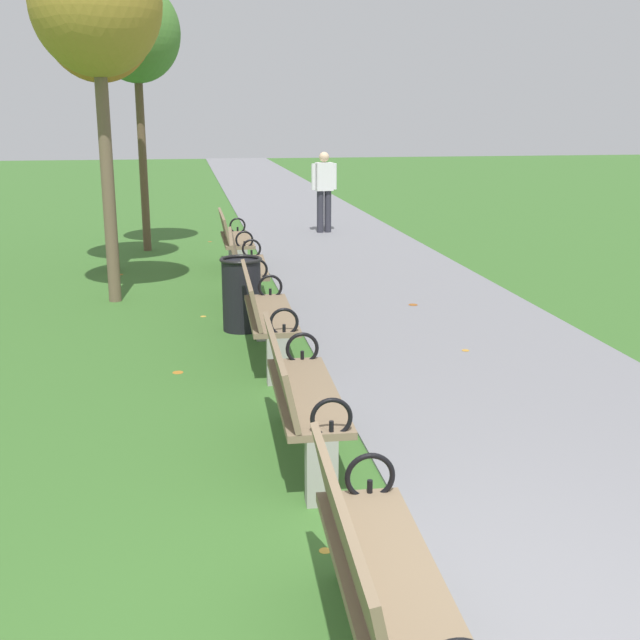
# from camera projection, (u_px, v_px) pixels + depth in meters

# --- Properties ---
(paved_walkway) EXTENTS (3.14, 44.00, 0.02)m
(paved_walkway) POSITION_uv_depth(u_px,v_px,m) (292.00, 206.00, 21.07)
(paved_walkway) COLOR slate
(paved_walkway) RESTS_ON ground
(park_bench_1) EXTENTS (0.53, 1.62, 0.90)m
(park_bench_1) POSITION_uv_depth(u_px,v_px,m) (378.00, 578.00, 3.47)
(park_bench_1) COLOR #7A664C
(park_bench_1) RESTS_ON ground
(park_bench_2) EXTENTS (0.51, 1.61, 0.90)m
(park_bench_2) POSITION_uv_depth(u_px,v_px,m) (299.00, 394.00, 5.72)
(park_bench_2) COLOR #7A664C
(park_bench_2) RESTS_ON ground
(park_bench_3) EXTENTS (0.51, 1.61, 0.90)m
(park_bench_3) POSITION_uv_depth(u_px,v_px,m) (265.00, 314.00, 7.98)
(park_bench_3) COLOR #7A664C
(park_bench_3) RESTS_ON ground
(park_bench_4) EXTENTS (0.54, 1.62, 0.90)m
(park_bench_4) POSITION_uv_depth(u_px,v_px,m) (245.00, 267.00, 10.38)
(park_bench_4) COLOR #7A664C
(park_bench_4) RESTS_ON ground
(park_bench_5) EXTENTS (0.48, 1.60, 0.90)m
(park_bench_5) POSITION_uv_depth(u_px,v_px,m) (234.00, 239.00, 12.58)
(park_bench_5) COLOR #7A664C
(park_bench_5) RESTS_ON ground
(tree_1) EXTENTS (1.59, 1.59, 4.59)m
(tree_1) POSITION_uv_depth(u_px,v_px,m) (96.00, 5.00, 9.69)
(tree_1) COLOR brown
(tree_1) RESTS_ON ground
(tree_2) EXTENTS (1.62, 1.62, 4.62)m
(tree_2) POSITION_uv_depth(u_px,v_px,m) (98.00, 23.00, 11.66)
(tree_2) COLOR brown
(tree_2) RESTS_ON ground
(tree_3) EXTENTS (1.50, 1.50, 4.54)m
(tree_3) POSITION_uv_depth(u_px,v_px,m) (136.00, 35.00, 13.52)
(tree_3) COLOR brown
(tree_3) RESTS_ON ground
(pedestrian_walking) EXTENTS (0.53, 0.25, 1.62)m
(pedestrian_walking) POSITION_uv_depth(u_px,v_px,m) (324.00, 188.00, 16.24)
(pedestrian_walking) COLOR #2D2D38
(pedestrian_walking) RESTS_ON paved_walkway
(trash_bin) EXTENTS (0.48, 0.48, 0.84)m
(trash_bin) POSITION_uv_depth(u_px,v_px,m) (242.00, 294.00, 9.12)
(trash_bin) COLOR black
(trash_bin) RESTS_ON ground
(scattered_leaves) EXTENTS (4.02, 11.47, 0.02)m
(scattered_leaves) POSITION_uv_depth(u_px,v_px,m) (251.00, 293.00, 11.04)
(scattered_leaves) COLOR #93511E
(scattered_leaves) RESTS_ON ground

